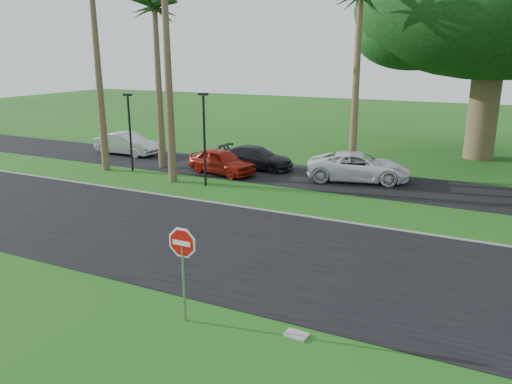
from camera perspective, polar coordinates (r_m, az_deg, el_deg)
The scene contains 14 objects.
ground at distance 15.61m, azimuth -3.39°, elevation -9.06°, with size 120.00×120.00×0.00m, color #1D5615.
road at distance 17.23m, azimuth -0.10°, elevation -6.54°, with size 120.00×8.00×0.02m, color black.
parking_strip at distance 26.60m, azimuth 9.95°, elevation 1.26°, with size 120.00×5.00×0.02m, color black.
curb at distance 20.71m, azimuth 4.86°, elevation -2.66°, with size 120.00×0.12×0.06m, color gray.
stop_sign_near at distance 12.33m, azimuth -8.38°, elevation -7.17°, with size 1.05×0.07×2.62m.
palm_left_mid at distance 29.25m, azimuth -11.50°, elevation 19.61°, with size 5.00×5.00×10.00m.
canopy_tree at distance 34.41m, azimuth 25.70°, elevation 18.26°, with size 16.50×16.50×13.12m.
streetlight_left at distance 28.91m, azimuth -14.23°, elevation 7.20°, with size 0.45×0.25×4.34m.
streetlight_right at distance 24.86m, azimuth -5.93°, elevation 6.63°, with size 0.45×0.25×4.64m.
car_silver at distance 33.96m, azimuth -14.54°, elevation 5.34°, with size 1.53×4.38×1.44m, color #B4B5BB.
car_red at distance 27.66m, azimuth -3.94°, elevation 3.47°, with size 1.64×4.07×1.39m, color maroon.
car_dark at distance 28.88m, azimuth 0.02°, elevation 3.92°, with size 1.79×4.41×1.28m, color black.
car_minivan at distance 26.66m, azimuth 11.64°, elevation 2.81°, with size 2.44×5.30×1.47m, color white.
utility_slab at distance 12.41m, azimuth 4.64°, elevation -15.95°, with size 0.55×0.35×0.06m, color gray.
Camera 1 is at (7.05, -12.30, 6.53)m, focal length 35.00 mm.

